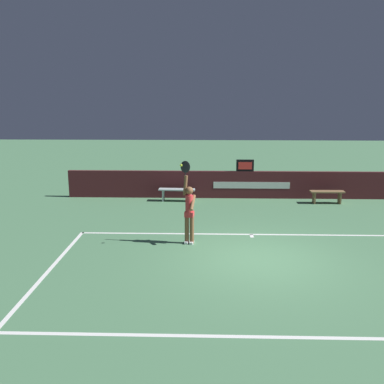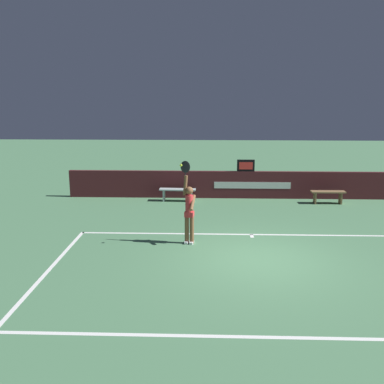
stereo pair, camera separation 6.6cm
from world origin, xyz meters
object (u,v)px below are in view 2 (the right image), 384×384
at_px(speed_display, 246,166).
at_px(courtside_bench_near, 328,194).
at_px(tennis_player, 189,210).
at_px(tennis_ball, 181,165).
at_px(courtside_bench_far, 178,192).

height_order(speed_display, courtside_bench_near, speed_display).
bearing_deg(courtside_bench_near, tennis_player, -137.16).
bearing_deg(tennis_player, courtside_bench_near, 42.84).
relative_size(speed_display, tennis_ball, 9.93).
bearing_deg(courtside_bench_far, tennis_ball, -84.98).
bearing_deg(tennis_player, courtside_bench_far, 97.61).
bearing_deg(speed_display, tennis_player, -110.12).
relative_size(speed_display, tennis_player, 0.29).
xyz_separation_m(tennis_player, courtside_bench_near, (5.29, 4.91, -0.63)).
bearing_deg(tennis_ball, tennis_player, 53.09).
xyz_separation_m(tennis_player, tennis_ball, (-0.21, -0.28, 1.34)).
distance_m(speed_display, tennis_ball, 6.50).
height_order(speed_display, courtside_bench_far, speed_display).
height_order(speed_display, tennis_player, tennis_player).
height_order(tennis_ball, courtside_bench_near, tennis_ball).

